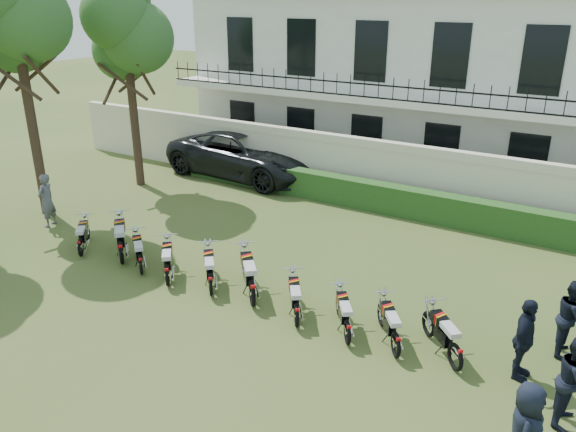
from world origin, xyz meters
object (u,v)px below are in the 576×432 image
motorcycle_0 (80,243)px  officer_4 (573,318)px  motorcycle_7 (348,327)px  motorcycle_9 (456,351)px  motorcycle_2 (140,260)px  suv (246,154)px  motorcycle_5 (252,287)px  motorcycle_6 (297,310)px  motorcycle_3 (167,270)px  officer_0 (525,431)px  motorcycle_4 (210,279)px  motorcycle_8 (396,339)px  tree_west_mid (13,9)px  tree_west_near (126,30)px  officer_2 (524,340)px  inspector (47,200)px  officer_1 (576,381)px  motorcycle_1 (121,247)px

motorcycle_0 → officer_4: officer_4 is taller
motorcycle_7 → motorcycle_9: bearing=-27.6°
motorcycle_2 → suv: 9.19m
motorcycle_5 → motorcycle_6: bearing=-51.8°
motorcycle_2 → motorcycle_9: 8.43m
motorcycle_3 → officer_0: (8.96, -1.73, 0.39)m
motorcycle_4 → motorcycle_8: bearing=-41.0°
tree_west_mid → motorcycle_3: 9.70m
officer_4 → motorcycle_9: bearing=128.9°
tree_west_near → motorcycle_2: tree_west_near is taller
motorcycle_2 → officer_0: officer_0 is taller
motorcycle_6 → motorcycle_8: bearing=-33.1°
motorcycle_3 → officer_2: (8.51, 0.81, 0.41)m
inspector → officer_0: size_ratio=1.05×
tree_west_near → motorcycle_5: bearing=-30.8°
motorcycle_8 → officer_4: size_ratio=0.86×
suv → officer_2: bearing=-120.4°
motorcycle_3 → officer_1: bearing=-41.1°
officer_1 → motorcycle_6: bearing=93.1°
tree_west_near → motorcycle_6: (10.57, -5.71, -5.45)m
motorcycle_9 → officer_4: size_ratio=0.82×
suv → officer_2: (12.26, -8.07, -0.07)m
motorcycle_0 → motorcycle_8: (9.55, 0.14, 0.01)m
officer_2 → tree_west_near: bearing=75.0°
suv → officer_1: (13.27, -8.93, -0.07)m
motorcycle_6 → inspector: inspector is taller
officer_1 → motorcycle_2: bearing=93.5°
officer_0 → officer_4: (0.26, 3.92, 0.01)m
motorcycle_8 → officer_2: (2.32, 0.65, 0.42)m
tree_west_mid → tree_west_near: (0.50, 4.00, -0.78)m
motorcycle_7 → inspector: size_ratio=0.82×
motorcycle_9 → officer_4: 2.63m
motorcycle_5 → inspector: size_ratio=0.91×
inspector → officer_1: 15.70m
motorcycle_1 → motorcycle_3: motorcycle_1 is taller
motorcycle_2 → tree_west_near: bearing=85.6°
motorcycle_5 → officer_0: size_ratio=0.96×
motorcycle_7 → suv: 12.52m
motorcycle_3 → motorcycle_5: 2.48m
motorcycle_1 → motorcycle_9: motorcycle_1 is taller
tree_west_near → motorcycle_4: bearing=-34.9°
officer_1 → officer_2: (-1.00, 0.87, -0.00)m
tree_west_near → officer_2: 16.80m
motorcycle_6 → motorcycle_1: bearing=142.8°
officer_4 → motorcycle_6: bearing=105.9°
motorcycle_5 → officer_4: bearing=-26.8°
tree_west_near → inspector: bearing=-82.9°
tree_west_mid → officer_4: 17.46m
motorcycle_4 → motorcycle_5: (1.19, 0.11, 0.07)m
inspector → officer_2: bearing=73.8°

